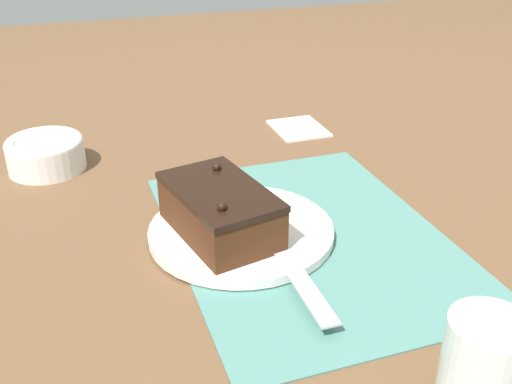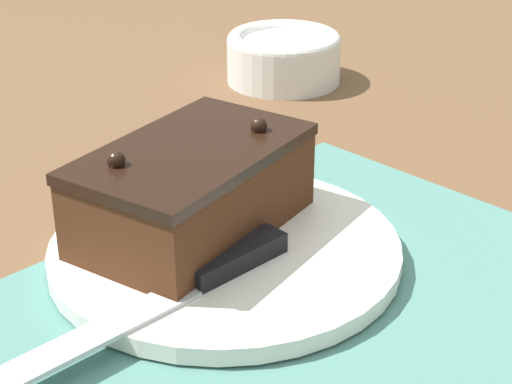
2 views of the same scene
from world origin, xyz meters
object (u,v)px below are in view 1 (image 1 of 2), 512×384
Objects in this scene: cake_plate at (241,231)px; drinking_glass at (482,372)px; serving_knife at (277,242)px; small_bowl at (46,153)px; chocolate_cake at (220,210)px.

drinking_glass is (0.34, 0.10, 0.04)m from cake_plate.
small_bowl is (-0.36, -0.26, 0.01)m from serving_knife.
serving_knife is at bearing -165.68° from drinking_glass.
cake_plate is 0.05m from chocolate_cake.
small_bowl is (-0.30, -0.23, 0.02)m from cake_plate.
drinking_glass reaches higher than small_bowl.
small_bowl reaches higher than serving_knife.
chocolate_cake is 0.37m from small_bowl.
cake_plate is at bearing 37.44° from small_bowl.
drinking_glass is (0.29, 0.07, 0.03)m from serving_knife.
cake_plate is at bearing -163.62° from drinking_glass.
chocolate_cake is at bearing 33.60° from small_bowl.
drinking_glass is at bearing 20.82° from chocolate_cake.
drinking_glass is at bearing 105.00° from serving_knife.
small_bowl is at bearing -53.50° from serving_knife.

